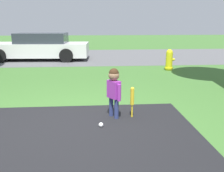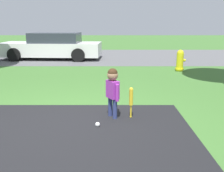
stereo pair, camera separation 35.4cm
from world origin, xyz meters
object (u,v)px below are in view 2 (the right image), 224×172
baseball_bat (131,98)px  sports_ball (97,124)px  child (112,86)px  fire_hydrant (179,61)px  parked_car (52,47)px

baseball_bat → sports_ball: (-0.57, -0.40, -0.32)m
child → sports_ball: size_ratio=11.71×
fire_hydrant → parked_car: bearing=149.8°
baseball_bat → sports_ball: bearing=-145.2°
baseball_bat → parked_car: 8.01m
sports_ball → parked_car: bearing=108.0°
child → sports_ball: (-0.24, -0.42, -0.54)m
sports_ball → fire_hydrant: (2.59, 4.81, 0.32)m
sports_ball → parked_car: (-2.52, 7.79, 0.53)m
sports_ball → parked_car: size_ratio=0.02×
baseball_bat → fire_hydrant: fire_hydrant is taller
baseball_bat → parked_car: parked_car is taller
child → parked_car: bearing=168.6°
child → fire_hydrant: child is taller
baseball_bat → child: bearing=176.1°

